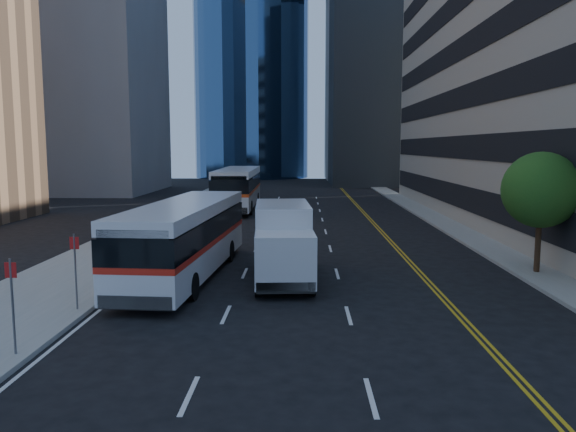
% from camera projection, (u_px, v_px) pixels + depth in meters
% --- Properties ---
extents(ground, '(160.00, 160.00, 0.00)m').
position_uv_depth(ground, '(337.00, 336.00, 16.25)').
color(ground, black).
rests_on(ground, ground).
extents(sidewalk_west, '(5.00, 90.00, 0.15)m').
position_uv_depth(sidewalk_west, '(173.00, 220.00, 41.30)').
color(sidewalk_west, gray).
rests_on(sidewalk_west, ground).
extents(sidewalk_east, '(2.00, 90.00, 0.15)m').
position_uv_depth(sidewalk_east, '(440.00, 221.00, 40.82)').
color(sidewalk_east, gray).
rests_on(sidewalk_east, ground).
extents(midrise_west, '(18.00, 18.00, 35.00)m').
position_uv_depth(midrise_west, '(75.00, 44.00, 66.38)').
color(midrise_west, gray).
rests_on(midrise_west, ground).
extents(street_tree, '(3.20, 3.20, 5.10)m').
position_uv_depth(street_tree, '(541.00, 190.00, 23.51)').
color(street_tree, '#332114').
rests_on(street_tree, sidewalk_east).
extents(bus_front, '(3.44, 12.30, 3.13)m').
position_uv_depth(bus_front, '(186.00, 236.00, 23.50)').
color(bus_front, silver).
rests_on(bus_front, ground).
extents(bus_rear, '(3.19, 13.77, 3.54)m').
position_uv_depth(bus_rear, '(238.00, 187.00, 48.80)').
color(bus_rear, silver).
rests_on(bus_rear, ground).
extents(box_truck, '(2.60, 6.55, 3.07)m').
position_uv_depth(box_truck, '(283.00, 241.00, 22.87)').
color(box_truck, silver).
rests_on(box_truck, ground).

